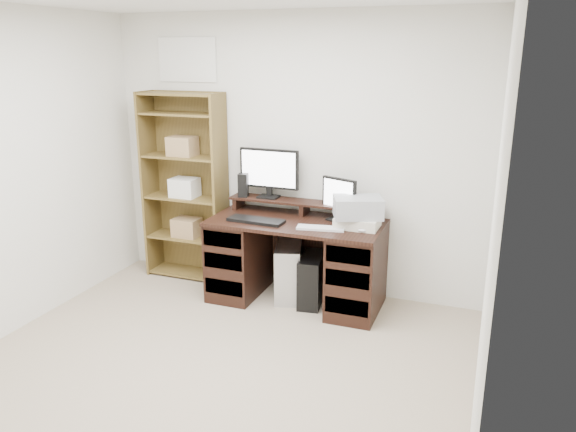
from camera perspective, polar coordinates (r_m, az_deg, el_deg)
The scene contains 14 objects.
room at distance 3.35m, azimuth -11.44°, elevation 0.44°, with size 3.54×4.04×2.54m.
desk at distance 4.96m, azimuth 0.87°, elevation -4.46°, with size 1.50×0.70×0.75m.
riser_shelf at distance 5.01m, azimuth 1.69°, elevation 1.19°, with size 1.40×0.22×0.12m.
monitor_wide at distance 5.09m, azimuth -1.94°, elevation 4.64°, with size 0.56×0.15×0.45m.
monitor_small at distance 4.82m, azimuth 5.19°, elevation 1.88°, with size 0.33×0.18×0.37m.
speaker at distance 5.16m, azimuth -4.57°, elevation 3.14°, with size 0.09×0.09×0.21m, color black.
keyboard_black at distance 4.81m, azimuth -3.27°, elevation -0.45°, with size 0.49×0.16×0.03m, color black.
keyboard_white at distance 4.62m, azimuth 3.34°, elevation -1.24°, with size 0.39×0.12×0.02m, color silver.
mouse at distance 4.57m, azimuth 7.58°, elevation -1.43°, with size 0.09×0.06×0.03m, color silver.
printer at distance 4.68m, azimuth 7.07°, elevation -0.62°, with size 0.35×0.27×0.09m, color beige.
basket at distance 4.65m, azimuth 7.12°, elevation 0.89°, with size 0.39×0.28×0.17m, color #999DA3.
tower_silver at distance 5.10m, azimuth 0.06°, elevation -5.55°, with size 0.22×0.50×0.50m, color #B4B7BB.
tower_black at distance 4.99m, azimuth 2.45°, elevation -6.45°, with size 0.25×0.46×0.44m.
bookshelf at distance 5.49m, azimuth -10.33°, elevation 3.10°, with size 0.80×0.30×1.80m.
Camera 1 is at (1.73, -2.72, 2.15)m, focal length 35.00 mm.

